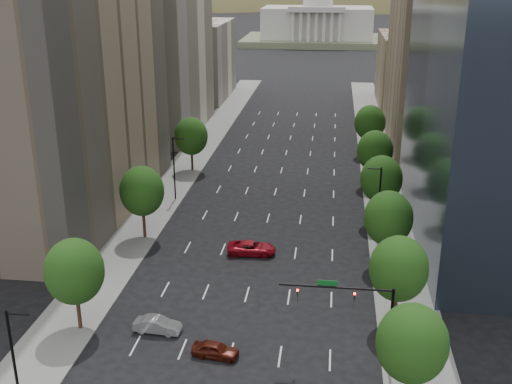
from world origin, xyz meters
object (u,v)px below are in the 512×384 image
at_px(traffic_signal, 360,307).
at_px(car_maroon, 215,350).
at_px(car_silver, 158,325).
at_px(car_red_far, 252,248).
at_px(capitol, 317,22).

relative_size(traffic_signal, car_maroon, 2.30).
distance_m(car_silver, car_red_far, 17.91).
relative_size(capitol, car_red_far, 11.00).
relative_size(traffic_signal, car_silver, 2.14).
bearing_deg(car_silver, traffic_signal, -93.44).
relative_size(capitol, car_maroon, 15.12).
bearing_deg(car_maroon, car_silver, 69.33).
bearing_deg(car_maroon, traffic_signal, -79.69).
bearing_deg(car_red_far, traffic_signal, -153.19).
bearing_deg(car_maroon, capitol, 6.70).
height_order(car_maroon, car_red_far, car_red_far).
bearing_deg(traffic_signal, car_silver, 172.31).
bearing_deg(car_silver, capitol, 2.42).
xyz_separation_m(traffic_signal, car_red_far, (-11.27, 19.15, -4.41)).
height_order(traffic_signal, car_red_far, traffic_signal).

